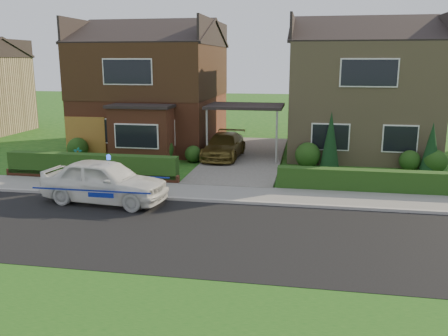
# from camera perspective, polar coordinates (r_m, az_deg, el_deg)

# --- Properties ---
(ground) EXTENTS (120.00, 120.00, 0.00)m
(ground) POSITION_cam_1_polar(r_m,az_deg,el_deg) (14.11, -3.51, -7.75)
(ground) COLOR #144913
(ground) RESTS_ON ground
(road) EXTENTS (60.00, 6.00, 0.02)m
(road) POSITION_cam_1_polar(r_m,az_deg,el_deg) (14.11, -3.51, -7.75)
(road) COLOR black
(road) RESTS_ON ground
(kerb) EXTENTS (60.00, 0.16, 0.12)m
(kerb) POSITION_cam_1_polar(r_m,az_deg,el_deg) (16.91, -1.08, -3.99)
(kerb) COLOR #9E9993
(kerb) RESTS_ON ground
(sidewalk) EXTENTS (60.00, 2.00, 0.10)m
(sidewalk) POSITION_cam_1_polar(r_m,az_deg,el_deg) (17.90, -0.43, -3.07)
(sidewalk) COLOR slate
(sidewalk) RESTS_ON ground
(grass_verge) EXTENTS (60.00, 4.00, 0.01)m
(grass_verge) POSITION_cam_1_polar(r_m,az_deg,el_deg) (9.78, -10.74, -17.81)
(grass_verge) COLOR #144913
(grass_verge) RESTS_ON ground
(driveway) EXTENTS (3.80, 12.00, 0.12)m
(driveway) POSITION_cam_1_polar(r_m,az_deg,el_deg) (24.53, 2.53, 1.30)
(driveway) COLOR #666059
(driveway) RESTS_ON ground
(house_left) EXTENTS (7.50, 9.53, 7.25)m
(house_left) POSITION_cam_1_polar(r_m,az_deg,el_deg) (28.21, -8.50, 10.36)
(house_left) COLOR brown
(house_left) RESTS_ON ground
(house_right) EXTENTS (7.50, 8.06, 7.25)m
(house_right) POSITION_cam_1_polar(r_m,az_deg,el_deg) (26.98, 15.97, 9.60)
(house_right) COLOR #927F5A
(house_right) RESTS_ON ground
(carport_link) EXTENTS (3.80, 3.00, 2.77)m
(carport_link) POSITION_cam_1_polar(r_m,az_deg,el_deg) (24.10, 2.57, 7.34)
(carport_link) COLOR black
(carport_link) RESTS_ON ground
(garage_door) EXTENTS (2.20, 0.10, 2.10)m
(garage_door) POSITION_cam_1_polar(r_m,az_deg,el_deg) (25.78, -16.30, 3.60)
(garage_door) COLOR brown
(garage_door) RESTS_ON ground
(dwarf_wall) EXTENTS (7.70, 0.25, 0.36)m
(dwarf_wall) POSITION_cam_1_polar(r_m,az_deg,el_deg) (20.78, -15.73, -0.94)
(dwarf_wall) COLOR brown
(dwarf_wall) RESTS_ON ground
(hedge_left) EXTENTS (7.50, 0.55, 0.90)m
(hedge_left) POSITION_cam_1_polar(r_m,az_deg,el_deg) (20.95, -15.53, -1.33)
(hedge_left) COLOR #163511
(hedge_left) RESTS_ON ground
(hedge_right) EXTENTS (7.50, 0.55, 0.80)m
(hedge_right) POSITION_cam_1_polar(r_m,az_deg,el_deg) (19.02, 17.76, -2.89)
(hedge_right) COLOR #163511
(hedge_right) RESTS_ON ground
(shrub_left_far) EXTENTS (1.08, 1.08, 1.08)m
(shrub_left_far) POSITION_cam_1_polar(r_m,az_deg,el_deg) (25.57, -17.19, 2.31)
(shrub_left_far) COLOR #163511
(shrub_left_far) RESTS_ON ground
(shrub_left_mid) EXTENTS (1.32, 1.32, 1.32)m
(shrub_left_mid) POSITION_cam_1_polar(r_m,az_deg,el_deg) (23.65, -7.67, 2.25)
(shrub_left_mid) COLOR #163511
(shrub_left_mid) RESTS_ON ground
(shrub_left_near) EXTENTS (0.84, 0.84, 0.84)m
(shrub_left_near) POSITION_cam_1_polar(r_m,az_deg,el_deg) (23.55, -3.72, 1.70)
(shrub_left_near) COLOR #163511
(shrub_left_near) RESTS_ON ground
(shrub_right_near) EXTENTS (1.20, 1.20, 1.20)m
(shrub_right_near) POSITION_cam_1_polar(r_m,az_deg,el_deg) (22.65, 10.05, 1.55)
(shrub_right_near) COLOR #163511
(shrub_right_near) RESTS_ON ground
(shrub_right_mid) EXTENTS (0.96, 0.96, 0.96)m
(shrub_right_mid) POSITION_cam_1_polar(r_m,az_deg,el_deg) (23.24, 21.45, 0.83)
(shrub_right_mid) COLOR #163511
(shrub_right_mid) RESTS_ON ground
(shrub_right_far) EXTENTS (1.08, 1.08, 1.08)m
(shrub_right_far) POSITION_cam_1_polar(r_m,az_deg,el_deg) (23.16, 24.02, 0.72)
(shrub_right_far) COLOR #163511
(shrub_right_far) RESTS_ON ground
(conifer_a) EXTENTS (0.90, 0.90, 2.60)m
(conifer_a) POSITION_cam_1_polar(r_m,az_deg,el_deg) (22.35, 12.68, 3.11)
(conifer_a) COLOR black
(conifer_a) RESTS_ON ground
(conifer_b) EXTENTS (0.90, 0.90, 2.20)m
(conifer_b) POSITION_cam_1_polar(r_m,az_deg,el_deg) (23.01, 23.66, 2.10)
(conifer_b) COLOR black
(conifer_b) RESTS_ON ground
(police_car) EXTENTS (4.16, 4.70, 1.70)m
(police_car) POSITION_cam_1_polar(r_m,az_deg,el_deg) (17.28, -14.19, -1.58)
(police_car) COLOR silver
(police_car) RESTS_ON ground
(driveway_car) EXTENTS (1.87, 4.27, 1.22)m
(driveway_car) POSITION_cam_1_polar(r_m,az_deg,el_deg) (24.04, 0.01, 2.71)
(driveway_car) COLOR brown
(driveway_car) RESTS_ON driveway
(potted_plant_a) EXTENTS (0.47, 0.34, 0.83)m
(potted_plant_a) POSITION_cam_1_polar(r_m,az_deg,el_deg) (23.93, -17.16, 1.31)
(potted_plant_a) COLOR gray
(potted_plant_a) RESTS_ON ground
(potted_plant_b) EXTENTS (0.45, 0.41, 0.67)m
(potted_plant_b) POSITION_cam_1_polar(r_m,az_deg,el_deg) (21.74, -9.35, 0.38)
(potted_plant_b) COLOR gray
(potted_plant_b) RESTS_ON ground
(potted_plant_c) EXTENTS (0.55, 0.55, 0.71)m
(potted_plant_c) POSITION_cam_1_polar(r_m,az_deg,el_deg) (20.69, -10.65, -0.24)
(potted_plant_c) COLOR gray
(potted_plant_c) RESTS_ON ground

